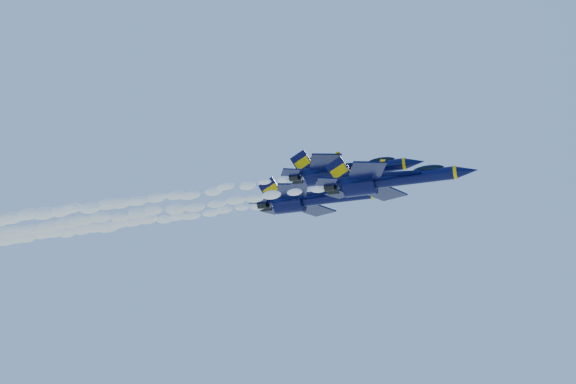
% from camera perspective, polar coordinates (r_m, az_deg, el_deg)
% --- Properties ---
extents(jet_lead, '(16.00, 13.13, 5.95)m').
position_cam_1_polar(jet_lead, '(68.32, 9.01, 1.06)').
color(jet_lead, black).
extents(smoke_trail_jet_lead, '(57.50, 2.17, 1.95)m').
position_cam_1_polar(smoke_trail_jet_lead, '(82.50, -15.89, -2.25)').
color(smoke_trail_jet_lead, white).
extents(jet_second, '(16.01, 13.14, 5.95)m').
position_cam_1_polar(jet_second, '(75.60, 5.28, 1.90)').
color(jet_second, black).
extents(smoke_trail_jet_second, '(57.50, 2.17, 1.95)m').
position_cam_1_polar(smoke_trail_jet_second, '(90.97, -16.82, -1.26)').
color(smoke_trail_jet_second, white).
extents(jet_third, '(19.61, 16.08, 7.29)m').
position_cam_1_polar(jet_third, '(91.05, 2.46, -0.60)').
color(jet_third, black).
extents(smoke_trail_jet_third, '(57.50, 2.66, 2.39)m').
position_cam_1_polar(smoke_trail_jet_third, '(107.93, -16.61, -3.01)').
color(smoke_trail_jet_third, white).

